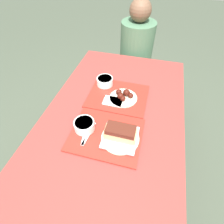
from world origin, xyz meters
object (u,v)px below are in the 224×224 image
object	(u,v)px
tray_near	(107,134)
person_seated_across	(137,46)
tray_far	(118,96)
bowl_coleslaw_far	(105,81)
wings_plate_far	(123,96)
brisket_sandwich_plate	(120,135)
bowl_coleslaw_near	(84,125)

from	to	relation	value
tray_near	person_seated_across	xyz separation A→B (m)	(-0.01, 1.14, -0.01)
tray_near	tray_far	distance (m)	0.34
bowl_coleslaw_far	person_seated_across	distance (m)	0.71
bowl_coleslaw_far	wings_plate_far	size ratio (longest dim) A/B	0.63
tray_far	wings_plate_far	xyz separation A→B (m)	(0.04, -0.01, 0.02)
tray_far	person_seated_across	bearing A→B (deg)	89.78
wings_plate_far	brisket_sandwich_plate	bearing A→B (deg)	-80.62
wings_plate_far	bowl_coleslaw_far	bearing A→B (deg)	145.95
brisket_sandwich_plate	wings_plate_far	size ratio (longest dim) A/B	1.12
tray_far	bowl_coleslaw_far	xyz separation A→B (m)	(-0.12, 0.10, 0.04)
brisket_sandwich_plate	bowl_coleslaw_far	distance (m)	0.50
brisket_sandwich_plate	person_seated_across	size ratio (longest dim) A/B	0.29
tray_far	bowl_coleslaw_far	distance (m)	0.16
bowl_coleslaw_near	wings_plate_far	world-z (taller)	wings_plate_far
tray_near	person_seated_across	distance (m)	1.14
tray_near	tray_far	bearing A→B (deg)	92.70
tray_far	bowl_coleslaw_far	world-z (taller)	bowl_coleslaw_far
tray_far	wings_plate_far	distance (m)	0.05
person_seated_across	brisket_sandwich_plate	bearing A→B (deg)	-85.23
bowl_coleslaw_near	wings_plate_far	xyz separation A→B (m)	(0.16, 0.32, -0.01)
tray_far	brisket_sandwich_plate	bearing A→B (deg)	-74.24
tray_near	bowl_coleslaw_near	size ratio (longest dim) A/B	3.41
tray_near	bowl_coleslaw_near	bearing A→B (deg)	177.23
bowl_coleslaw_near	bowl_coleslaw_far	distance (m)	0.43
tray_near	person_seated_across	bearing A→B (deg)	90.66
tray_near	tray_far	xyz separation A→B (m)	(-0.02, 0.34, 0.00)
tray_near	brisket_sandwich_plate	xyz separation A→B (m)	(0.08, -0.01, 0.04)
bowl_coleslaw_near	brisket_sandwich_plate	distance (m)	0.22
brisket_sandwich_plate	person_seated_across	bearing A→B (deg)	94.77
bowl_coleslaw_near	brisket_sandwich_plate	size ratio (longest dim) A/B	0.56
bowl_coleslaw_near	person_seated_across	size ratio (longest dim) A/B	0.16
wings_plate_far	person_seated_across	distance (m)	0.82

